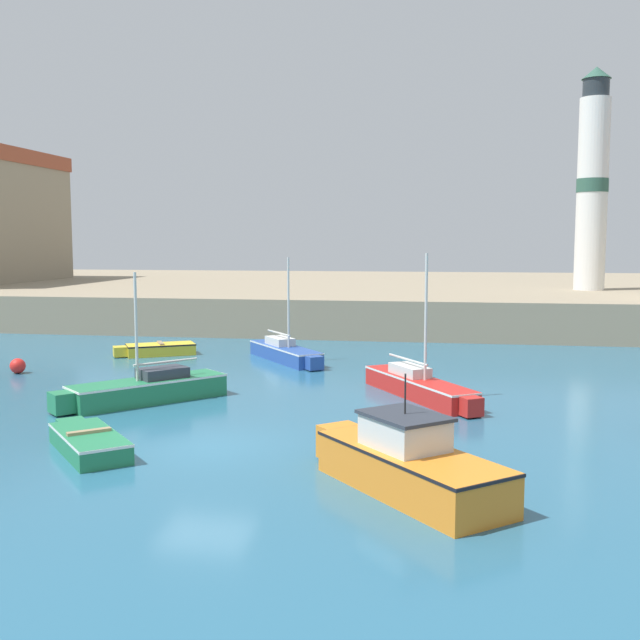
{
  "coord_description": "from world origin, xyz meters",
  "views": [
    {
      "loc": [
        6.29,
        -18.99,
        5.54
      ],
      "look_at": [
        0.86,
        13.96,
        2.0
      ],
      "focal_mm": 42.0,
      "sensor_mm": 36.0,
      "label": 1
    }
  ],
  "objects_px": {
    "sailboat_blue_2": "(285,352)",
    "mooring_buoy": "(18,366)",
    "sailboat_green_3": "(146,389)",
    "lighthouse": "(592,183)",
    "dinghy_yellow_4": "(158,349)",
    "dinghy_green_0": "(88,441)",
    "motorboat_orange_1": "(406,462)",
    "sailboat_red_5": "(419,385)"
  },
  "relations": [
    {
      "from": "sailboat_blue_2",
      "to": "mooring_buoy",
      "type": "height_order",
      "value": "sailboat_blue_2"
    },
    {
      "from": "sailboat_green_3",
      "to": "lighthouse",
      "type": "relative_size",
      "value": 0.36
    },
    {
      "from": "sailboat_green_3",
      "to": "dinghy_yellow_4",
      "type": "relative_size",
      "value": 1.36
    },
    {
      "from": "sailboat_blue_2",
      "to": "sailboat_green_3",
      "type": "relative_size",
      "value": 1.03
    },
    {
      "from": "dinghy_green_0",
      "to": "motorboat_orange_1",
      "type": "distance_m",
      "value": 8.59
    },
    {
      "from": "motorboat_orange_1",
      "to": "sailboat_green_3",
      "type": "height_order",
      "value": "sailboat_green_3"
    },
    {
      "from": "sailboat_red_5",
      "to": "lighthouse",
      "type": "relative_size",
      "value": 0.41
    },
    {
      "from": "motorboat_orange_1",
      "to": "mooring_buoy",
      "type": "height_order",
      "value": "motorboat_orange_1"
    },
    {
      "from": "sailboat_blue_2",
      "to": "sailboat_red_5",
      "type": "relative_size",
      "value": 0.9
    },
    {
      "from": "sailboat_blue_2",
      "to": "sailboat_red_5",
      "type": "height_order",
      "value": "sailboat_red_5"
    },
    {
      "from": "dinghy_yellow_4",
      "to": "mooring_buoy",
      "type": "height_order",
      "value": "mooring_buoy"
    },
    {
      "from": "dinghy_green_0",
      "to": "lighthouse",
      "type": "height_order",
      "value": "lighthouse"
    },
    {
      "from": "dinghy_yellow_4",
      "to": "lighthouse",
      "type": "bearing_deg",
      "value": 38.31
    },
    {
      "from": "sailboat_red_5",
      "to": "mooring_buoy",
      "type": "relative_size",
      "value": 9.51
    },
    {
      "from": "sailboat_red_5",
      "to": "lighthouse",
      "type": "distance_m",
      "value": 29.78
    },
    {
      "from": "dinghy_green_0",
      "to": "motorboat_orange_1",
      "type": "height_order",
      "value": "motorboat_orange_1"
    },
    {
      "from": "sailboat_blue_2",
      "to": "mooring_buoy",
      "type": "xyz_separation_m",
      "value": [
        -10.4,
        -5.09,
        -0.11
      ]
    },
    {
      "from": "motorboat_orange_1",
      "to": "sailboat_red_5",
      "type": "height_order",
      "value": "sailboat_red_5"
    },
    {
      "from": "dinghy_green_0",
      "to": "motorboat_orange_1",
      "type": "xyz_separation_m",
      "value": [
        8.41,
        -1.72,
        0.35
      ]
    },
    {
      "from": "motorboat_orange_1",
      "to": "dinghy_yellow_4",
      "type": "bearing_deg",
      "value": 125.66
    },
    {
      "from": "sailboat_red_5",
      "to": "mooring_buoy",
      "type": "xyz_separation_m",
      "value": [
        -16.77,
        2.16,
        -0.12
      ]
    },
    {
      "from": "motorboat_orange_1",
      "to": "sailboat_green_3",
      "type": "relative_size",
      "value": 1.0
    },
    {
      "from": "sailboat_green_3",
      "to": "dinghy_green_0",
      "type": "bearing_deg",
      "value": -81.75
    },
    {
      "from": "motorboat_orange_1",
      "to": "sailboat_red_5",
      "type": "relative_size",
      "value": 0.87
    },
    {
      "from": "dinghy_green_0",
      "to": "mooring_buoy",
      "type": "relative_size",
      "value": 5.77
    },
    {
      "from": "dinghy_green_0",
      "to": "mooring_buoy",
      "type": "distance_m",
      "value": 13.44
    },
    {
      "from": "dinghy_green_0",
      "to": "dinghy_yellow_4",
      "type": "distance_m",
      "value": 16.89
    },
    {
      "from": "lighthouse",
      "to": "dinghy_yellow_4",
      "type": "bearing_deg",
      "value": -141.69
    },
    {
      "from": "motorboat_orange_1",
      "to": "sailboat_red_5",
      "type": "bearing_deg",
      "value": 90.18
    },
    {
      "from": "motorboat_orange_1",
      "to": "sailboat_blue_2",
      "type": "xyz_separation_m",
      "value": [
        -6.41,
        17.31,
        -0.22
      ]
    },
    {
      "from": "sailboat_green_3",
      "to": "mooring_buoy",
      "type": "height_order",
      "value": "sailboat_green_3"
    },
    {
      "from": "dinghy_yellow_4",
      "to": "mooring_buoy",
      "type": "xyz_separation_m",
      "value": [
        -3.89,
        -5.77,
        0.02
      ]
    },
    {
      "from": "lighthouse",
      "to": "dinghy_green_0",
      "type": "bearing_deg",
      "value": -118.51
    },
    {
      "from": "dinghy_green_0",
      "to": "dinghy_yellow_4",
      "type": "height_order",
      "value": "dinghy_yellow_4"
    },
    {
      "from": "motorboat_orange_1",
      "to": "dinghy_green_0",
      "type": "bearing_deg",
      "value": 168.45
    },
    {
      "from": "sailboat_blue_2",
      "to": "mooring_buoy",
      "type": "bearing_deg",
      "value": -153.92
    },
    {
      "from": "motorboat_orange_1",
      "to": "mooring_buoy",
      "type": "bearing_deg",
      "value": 143.98
    },
    {
      "from": "sailboat_red_5",
      "to": "lighthouse",
      "type": "xyz_separation_m",
      "value": [
        10.49,
        26.4,
        8.95
      ]
    },
    {
      "from": "sailboat_blue_2",
      "to": "sailboat_green_3",
      "type": "height_order",
      "value": "sailboat_blue_2"
    },
    {
      "from": "dinghy_yellow_4",
      "to": "sailboat_blue_2",
      "type": "bearing_deg",
      "value": -6.02
    },
    {
      "from": "dinghy_green_0",
      "to": "sailboat_red_5",
      "type": "height_order",
      "value": "sailboat_red_5"
    },
    {
      "from": "motorboat_orange_1",
      "to": "sailboat_green_3",
      "type": "bearing_deg",
      "value": 140.1
    }
  ]
}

